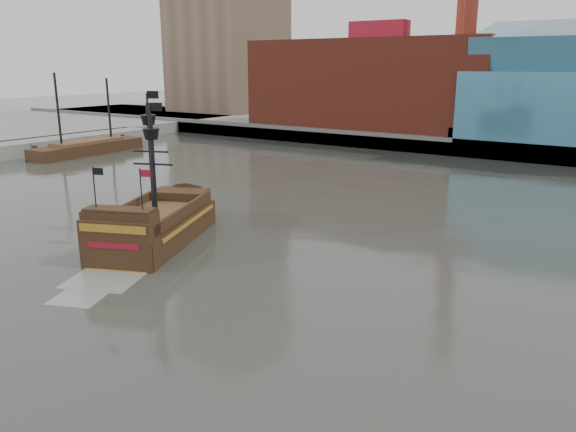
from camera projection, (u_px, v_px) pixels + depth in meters
The scene contains 6 objects.
ground at pixel (160, 319), 29.39m from camera, with size 400.00×400.00×0.00m, color #2D302A.
promenade_far at pixel (532, 132), 102.77m from camera, with size 220.00×60.00×2.00m, color slate.
seawall at pixel (488, 150), 79.08m from camera, with size 220.00×1.00×2.60m, color #4C4C49.
pier at pixel (36, 146), 84.45m from camera, with size 6.00×40.00×2.00m, color slate.
pirate_ship at pixel (155, 229), 41.65m from camera, with size 10.38×16.44×11.86m.
docked_vessel at pixel (88, 149), 83.57m from camera, with size 5.19×18.46×12.41m.
Camera 1 is at (20.67, -18.59, 12.88)m, focal length 35.00 mm.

